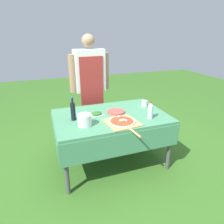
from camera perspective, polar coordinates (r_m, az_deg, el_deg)
ground_plane at (r=2.98m, az=-0.33°, el=-13.87°), size 12.00×12.00×0.00m
prep_table at (r=2.65m, az=-0.36°, el=-2.47°), size 1.47×0.97×0.73m
person_cook at (r=3.22m, az=-6.34°, el=8.75°), size 0.64×0.24×1.72m
pizza_on_peel at (r=2.39m, az=2.96°, el=-2.92°), size 0.41×0.61×0.05m
oil_bottle at (r=2.47m, az=-11.08°, el=0.29°), size 0.06×0.06×0.30m
water_bottle at (r=2.52m, az=10.90°, el=0.40°), size 0.06×0.06×0.23m
herb_container at (r=2.63m, az=-4.44°, el=-0.43°), size 0.18×0.14×0.04m
mixing_tub at (r=2.32m, az=-7.84°, el=-2.30°), size 0.16×0.16×0.14m
plate_stack at (r=2.69m, az=1.13°, el=0.07°), size 0.23×0.23×0.02m
sauce_jar at (r=2.95m, az=9.28°, el=2.32°), size 0.09×0.09×0.09m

